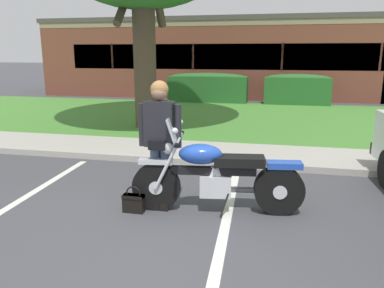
% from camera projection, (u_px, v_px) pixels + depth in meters
% --- Properties ---
extents(ground_plane, '(140.00, 140.00, 0.00)m').
position_uv_depth(ground_plane, '(164.00, 227.00, 4.57)').
color(ground_plane, '#424247').
extents(curb_strip, '(60.00, 0.20, 0.12)m').
position_uv_depth(curb_strip, '(205.00, 162.00, 7.09)').
color(curb_strip, '#ADA89E').
rests_on(curb_strip, ground).
extents(concrete_walk, '(60.00, 1.50, 0.08)m').
position_uv_depth(concrete_walk, '(212.00, 152.00, 7.91)').
color(concrete_walk, '#ADA89E').
rests_on(concrete_walk, ground).
extents(grass_lawn, '(60.00, 7.31, 0.06)m').
position_uv_depth(grass_lawn, '(235.00, 118.00, 12.09)').
color(grass_lawn, '#478433').
rests_on(grass_lawn, ground).
extents(stall_stripe_0, '(0.31, 4.40, 0.01)m').
position_uv_depth(stall_stripe_0, '(12.00, 205.00, 5.23)').
color(stall_stripe_0, silver).
rests_on(stall_stripe_0, ground).
extents(stall_stripe_1, '(0.31, 4.40, 0.01)m').
position_uv_depth(stall_stripe_1, '(225.00, 226.00, 4.61)').
color(stall_stripe_1, silver).
rests_on(stall_stripe_1, ground).
extents(motorcycle, '(2.24, 0.82, 1.26)m').
position_uv_depth(motorcycle, '(223.00, 176.00, 4.93)').
color(motorcycle, black).
rests_on(motorcycle, ground).
extents(rider_person, '(0.57, 0.31, 1.70)m').
position_uv_depth(rider_person, '(160.00, 136.00, 4.95)').
color(rider_person, black).
rests_on(rider_person, ground).
extents(handbag, '(0.28, 0.13, 0.36)m').
position_uv_depth(handbag, '(134.00, 202.00, 4.99)').
color(handbag, black).
rests_on(handbag, ground).
extents(hedge_left, '(3.26, 0.90, 1.24)m').
position_uv_depth(hedge_left, '(208.00, 87.00, 15.81)').
color(hedge_left, '#286028').
rests_on(hedge_left, ground).
extents(hedge_center_left, '(2.53, 0.90, 1.24)m').
position_uv_depth(hedge_center_left, '(297.00, 89.00, 15.05)').
color(hedge_center_left, '#286028').
rests_on(hedge_center_left, ground).
extents(brick_building, '(22.82, 8.80, 3.61)m').
position_uv_depth(brick_building, '(281.00, 57.00, 20.14)').
color(brick_building, brown).
rests_on(brick_building, ground).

